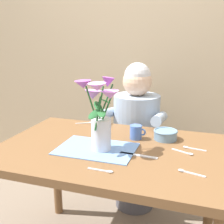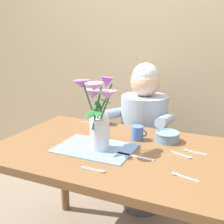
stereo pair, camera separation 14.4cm
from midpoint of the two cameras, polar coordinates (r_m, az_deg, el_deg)
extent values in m
cube|color=tan|center=(2.35, 6.32, 13.92)|extent=(4.00, 0.10, 2.50)
cube|color=brown|center=(1.46, -3.06, -8.17)|extent=(1.20, 0.80, 0.04)
cylinder|color=brown|center=(2.12, -13.51, -11.88)|extent=(0.06, 0.06, 0.70)
cylinder|color=brown|center=(1.85, 17.80, -16.47)|extent=(0.06, 0.06, 0.70)
cylinder|color=#4C4C56|center=(2.22, 2.91, -14.45)|extent=(0.30, 0.30, 0.40)
cylinder|color=#99ADC6|center=(2.04, 3.08, -3.38)|extent=(0.34, 0.34, 0.50)
sphere|color=#DBB293|center=(1.96, 3.23, 6.39)|extent=(0.21, 0.21, 0.21)
sphere|color=silver|center=(1.95, 3.25, 7.55)|extent=(0.19, 0.19, 0.19)
cylinder|color=#99ADC6|center=(1.93, -3.41, -0.42)|extent=(0.07, 0.33, 0.12)
cylinder|color=#99ADC6|center=(1.83, 7.74, -1.41)|extent=(0.07, 0.33, 0.12)
cube|color=#6B93D1|center=(1.43, -6.19, -7.71)|extent=(0.40, 0.28, 0.00)
cylinder|color=silver|center=(1.39, -5.25, -4.74)|extent=(0.10, 0.10, 0.17)
cylinder|color=#23602D|center=(1.34, -4.45, 0.00)|extent=(0.07, 0.03, 0.17)
cone|color=#CC7FDB|center=(1.31, -3.57, 3.59)|extent=(0.13, 0.13, 0.04)
sphere|color=#E5D14C|center=(1.31, -3.58, 3.81)|extent=(0.02, 0.02, 0.02)
cylinder|color=#23602D|center=(1.36, -4.62, 1.35)|extent=(0.07, 0.08, 0.21)
cone|color=#A351B7|center=(1.36, -3.94, 6.21)|extent=(0.09, 0.10, 0.06)
sphere|color=#E5D14C|center=(1.36, -3.94, 6.42)|extent=(0.02, 0.02, 0.02)
cylinder|color=#23602D|center=(1.40, -6.15, 0.11)|extent=(0.04, 0.04, 0.15)
cone|color=#CC7FDB|center=(1.41, -7.00, 3.57)|extent=(0.12, 0.12, 0.05)
sphere|color=#E5D14C|center=(1.41, -7.00, 3.76)|extent=(0.02, 0.02, 0.02)
cylinder|color=#23602D|center=(1.35, -7.19, 1.06)|extent=(0.04, 0.07, 0.22)
cone|color=#A351B7|center=(1.34, -9.16, 5.69)|extent=(0.10, 0.10, 0.04)
sphere|color=#E5D14C|center=(1.34, -9.17, 5.90)|extent=(0.02, 0.02, 0.02)
cylinder|color=#23602D|center=(1.32, -5.82, 0.71)|extent=(0.03, 0.06, 0.22)
cone|color=#CC7FDB|center=(1.27, -6.40, 5.19)|extent=(0.11, 0.11, 0.04)
sphere|color=#E5D14C|center=(1.27, -6.41, 5.42)|extent=(0.02, 0.02, 0.02)
ellipsoid|color=#23602D|center=(1.41, -5.90, 1.19)|extent=(0.08, 0.09, 0.04)
ellipsoid|color=#23602D|center=(1.31, -6.88, -0.50)|extent=(0.06, 0.09, 0.04)
ellipsoid|color=#23602D|center=(1.30, -5.37, -0.34)|extent=(0.07, 0.10, 0.02)
ellipsoid|color=#23602D|center=(1.40, -4.18, 2.21)|extent=(0.05, 0.09, 0.05)
cylinder|color=#6689A8|center=(1.57, 8.56, -4.86)|extent=(0.13, 0.13, 0.05)
torus|color=#6689A8|center=(1.56, 8.60, -4.00)|extent=(0.14, 0.14, 0.01)
cube|color=silver|center=(1.35, 2.50, -9.13)|extent=(0.19, 0.03, 0.00)
cylinder|color=#476BB7|center=(1.56, 2.37, -4.27)|extent=(0.07, 0.07, 0.08)
torus|color=#476BB7|center=(1.55, 3.73, -4.27)|extent=(0.04, 0.01, 0.04)
cube|color=silver|center=(1.21, 13.47, -12.58)|extent=(0.10, 0.03, 0.00)
ellipsoid|color=silver|center=(1.23, 11.00, -11.97)|extent=(0.03, 0.03, 0.01)
cube|color=silver|center=(1.42, 11.38, -8.13)|extent=(0.10, 0.05, 0.00)
ellipsoid|color=silver|center=(1.40, 13.33, -8.59)|extent=(0.03, 0.03, 0.01)
cube|color=silver|center=(1.47, 14.59, -7.61)|extent=(0.10, 0.03, 0.00)
ellipsoid|color=silver|center=(1.48, 12.50, -7.22)|extent=(0.03, 0.02, 0.01)
cube|color=silver|center=(1.86, -8.32, -2.35)|extent=(0.09, 0.06, 0.00)
ellipsoid|color=silver|center=(1.87, -6.64, -2.20)|extent=(0.03, 0.03, 0.01)
cube|color=silver|center=(1.22, -6.35, -12.04)|extent=(0.10, 0.01, 0.00)
ellipsoid|color=silver|center=(1.20, -3.93, -12.41)|extent=(0.03, 0.02, 0.01)
camera|label=1|loc=(0.07, -92.86, -0.78)|focal=43.66mm
camera|label=2|loc=(0.07, 87.14, 0.78)|focal=43.66mm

